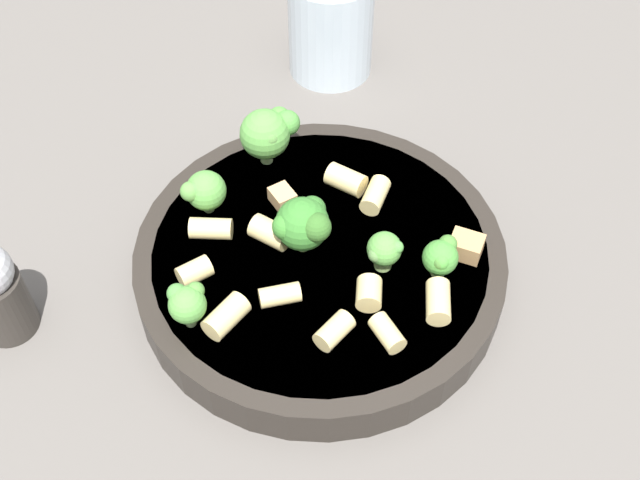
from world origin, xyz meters
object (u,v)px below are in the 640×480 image
object	(u,v)px
broccoli_floret_1	(204,191)
broccoli_floret_2	(187,302)
rigatoni_7	(194,272)
rigatoni_0	(280,295)
broccoli_floret_3	(303,223)
rigatoni_4	(387,333)
rigatoni_9	(270,232)
rigatoni_1	(211,229)
chicken_chunk_0	(282,197)
broccoli_floret_0	(271,131)
rigatoni_5	(369,293)
pasta_bowl	(320,261)
rigatoni_3	(375,195)
broccoli_floret_4	(384,250)
rigatoni_10	(226,316)
drinking_glass	(331,31)
chicken_chunk_1	(466,246)
rigatoni_8	(438,302)
broccoli_floret_5	(441,257)
rigatoni_2	(334,331)
rigatoni_6	(346,180)

from	to	relation	value
broccoli_floret_1	broccoli_floret_2	world-z (taller)	broccoli_floret_1
rigatoni_7	rigatoni_0	bearing A→B (deg)	-132.98
broccoli_floret_3	rigatoni_4	size ratio (longest dim) A/B	1.78
rigatoni_4	rigatoni_9	distance (m)	0.11
rigatoni_1	chicken_chunk_0	world-z (taller)	rigatoni_1
broccoli_floret_0	rigatoni_5	xyz separation A→B (m)	(-0.15, -0.01, -0.02)
broccoli_floret_0	rigatoni_0	size ratio (longest dim) A/B	1.71
pasta_bowl	rigatoni_3	size ratio (longest dim) A/B	9.22
broccoli_floret_3	broccoli_floret_4	bearing A→B (deg)	-131.35
broccoli_floret_1	rigatoni_3	world-z (taller)	broccoli_floret_1
rigatoni_10	drinking_glass	world-z (taller)	drinking_glass
chicken_chunk_0	chicken_chunk_1	xyz separation A→B (m)	(-0.10, -0.09, 0.00)
rigatoni_8	rigatoni_10	distance (m)	0.14
broccoli_floret_4	rigatoni_5	xyz separation A→B (m)	(-0.02, 0.02, -0.01)
rigatoni_3	rigatoni_7	distance (m)	0.14
broccoli_floret_5	rigatoni_5	size ratio (longest dim) A/B	1.43
broccoli_floret_4	rigatoni_2	xyz separation A→B (m)	(-0.04, 0.05, -0.01)
rigatoni_8	rigatoni_2	bearing A→B (deg)	83.16
chicken_chunk_1	rigatoni_10	bearing A→B (deg)	85.17
rigatoni_3	rigatoni_0	bearing A→B (deg)	118.20
broccoli_floret_1	rigatoni_10	size ratio (longest dim) A/B	1.15
rigatoni_6	broccoli_floret_3	bearing A→B (deg)	127.41
broccoli_floret_4	broccoli_floret_5	xyz separation A→B (m)	(-0.02, -0.03, 0.00)
rigatoni_8	chicken_chunk_1	distance (m)	0.05
broccoli_floret_2	rigatoni_1	world-z (taller)	broccoli_floret_2
pasta_bowl	rigatoni_4	distance (m)	0.09
drinking_glass	broccoli_floret_2	bearing A→B (deg)	137.88
drinking_glass	rigatoni_10	bearing A→B (deg)	142.16
broccoli_floret_3	broccoli_floret_1	bearing A→B (deg)	38.25
rigatoni_3	rigatoni_4	size ratio (longest dim) A/B	1.14
rigatoni_9	chicken_chunk_1	xyz separation A→B (m)	(-0.07, -0.12, -0.00)
rigatoni_0	chicken_chunk_1	size ratio (longest dim) A/B	1.22
broccoli_floret_5	rigatoni_4	bearing A→B (deg)	119.37
broccoli_floret_0	rigatoni_10	xyz separation A→B (m)	(-0.13, 0.09, -0.02)
broccoli_floret_3	rigatoni_4	distance (m)	0.09
drinking_glass	broccoli_floret_5	bearing A→B (deg)	170.13
rigatoni_8	broccoli_floret_1	bearing A→B (deg)	36.37
pasta_bowl	rigatoni_1	xyz separation A→B (m)	(0.04, 0.06, 0.02)
broccoli_floret_1	rigatoni_7	distance (m)	0.06
rigatoni_3	rigatoni_5	world-z (taller)	rigatoni_5
broccoli_floret_1	chicken_chunk_1	distance (m)	0.19
rigatoni_2	rigatoni_10	size ratio (longest dim) A/B	0.85
broccoli_floret_2	broccoli_floret_1	bearing A→B (deg)	-25.94
rigatoni_2	rigatoni_7	distance (m)	0.10
pasta_bowl	rigatoni_6	world-z (taller)	rigatoni_6
rigatoni_4	rigatoni_3	bearing A→B (deg)	-23.81
rigatoni_5	rigatoni_9	distance (m)	0.08
rigatoni_5	rigatoni_8	size ratio (longest dim) A/B	0.71
broccoli_floret_3	broccoli_floret_4	world-z (taller)	broccoli_floret_3
broccoli_floret_0	broccoli_floret_1	xyz separation A→B (m)	(-0.03, 0.06, -0.01)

